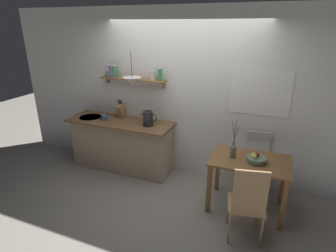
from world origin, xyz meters
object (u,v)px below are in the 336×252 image
at_px(fruit_bowl, 256,158).
at_px(dining_table, 249,168).
at_px(knife_block, 121,110).
at_px(dining_chair_near, 247,202).
at_px(electric_kettle, 148,118).
at_px(twig_vase, 233,151).
at_px(pendant_lamp, 132,81).
at_px(dining_chair_far, 256,161).
at_px(coffee_mug_by_sink, 104,117).

bearing_deg(fruit_bowl, dining_table, 159.08).
bearing_deg(knife_block, dining_chair_near, -26.14).
bearing_deg(electric_kettle, dining_table, -11.10).
xyz_separation_m(twig_vase, pendant_lamp, (-1.60, 0.22, 0.78)).
distance_m(dining_chair_far, pendant_lamp, 2.21).
height_order(dining_chair_far, electric_kettle, electric_kettle).
xyz_separation_m(dining_chair_near, dining_chair_far, (0.01, 1.09, -0.02)).
relative_size(fruit_bowl, electric_kettle, 0.91).
bearing_deg(dining_table, fruit_bowl, -20.92).
relative_size(twig_vase, pendant_lamp, 1.07).
relative_size(dining_table, pendant_lamp, 2.04).
xyz_separation_m(dining_chair_near, twig_vase, (-0.29, 0.61, 0.31)).
distance_m(dining_chair_near, twig_vase, 0.74).
bearing_deg(coffee_mug_by_sink, dining_table, -6.32).
bearing_deg(dining_table, twig_vase, -175.56).
bearing_deg(coffee_mug_by_sink, twig_vase, -7.41).
bearing_deg(fruit_bowl, twig_vase, 177.89).
distance_m(fruit_bowl, pendant_lamp, 2.09).
distance_m(dining_chair_far, coffee_mug_by_sink, 2.55).
relative_size(twig_vase, coffee_mug_by_sink, 3.90).
xyz_separation_m(dining_table, dining_chair_far, (0.07, 0.46, -0.11)).
bearing_deg(dining_chair_near, electric_kettle, 150.66).
bearing_deg(electric_kettle, twig_vase, -13.51).
bearing_deg(fruit_bowl, coffee_mug_by_sink, 173.22).
relative_size(dining_chair_near, knife_block, 3.10).
bearing_deg(fruit_bowl, electric_kettle, 168.45).
xyz_separation_m(dining_chair_far, coffee_mug_by_sink, (-2.51, -0.19, 0.43)).
bearing_deg(dining_chair_far, twig_vase, -121.85).
relative_size(dining_table, twig_vase, 1.91).
distance_m(dining_chair_near, electric_kettle, 2.00).
xyz_separation_m(dining_chair_near, fruit_bowl, (0.02, 0.60, 0.26)).
height_order(dining_chair_near, dining_chair_far, dining_chair_near).
relative_size(dining_chair_near, coffee_mug_by_sink, 7.32).
distance_m(coffee_mug_by_sink, pendant_lamp, 0.92).
relative_size(dining_chair_far, fruit_bowl, 3.81).
bearing_deg(pendant_lamp, dining_chair_near, -23.81).
relative_size(dining_chair_far, pendant_lamp, 1.90).
bearing_deg(dining_table, dining_chair_near, -84.66).
relative_size(dining_chair_far, twig_vase, 1.78).
height_order(electric_kettle, pendant_lamp, pendant_lamp).
xyz_separation_m(dining_chair_near, electric_kettle, (-1.70, 0.95, 0.47)).
relative_size(dining_chair_near, fruit_bowl, 4.02).
distance_m(fruit_bowl, coffee_mug_by_sink, 2.54).
distance_m(twig_vase, electric_kettle, 1.46).
xyz_separation_m(dining_chair_far, pendant_lamp, (-1.90, -0.26, 1.11)).
height_order(dining_table, fruit_bowl, fruit_bowl).
bearing_deg(knife_block, dining_chair_far, -1.08).
height_order(dining_chair_near, knife_block, knife_block).
distance_m(twig_vase, coffee_mug_by_sink, 2.24).
xyz_separation_m(dining_chair_far, knife_block, (-2.32, 0.04, 0.51)).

